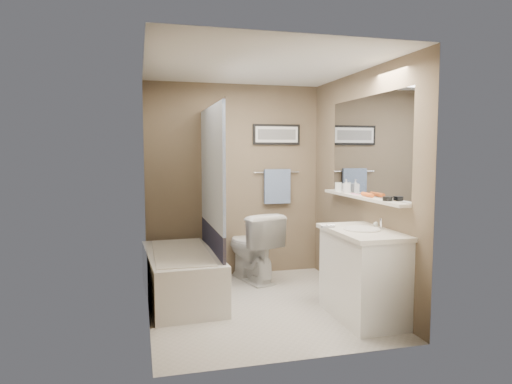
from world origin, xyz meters
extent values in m
plane|color=beige|center=(0.00, 0.00, 0.00)|extent=(2.50, 2.50, 0.00)
cube|color=silver|center=(0.00, 0.00, 2.38)|extent=(2.20, 2.50, 0.04)
cube|color=brown|center=(0.00, 1.23, 1.20)|extent=(2.20, 0.04, 2.40)
cube|color=brown|center=(0.00, -1.23, 1.20)|extent=(2.20, 0.04, 2.40)
cube|color=brown|center=(-1.08, 0.00, 1.20)|extent=(0.04, 2.50, 2.40)
cube|color=brown|center=(1.08, 0.00, 1.20)|extent=(0.04, 2.50, 2.40)
cube|color=tan|center=(-1.09, 0.50, 1.00)|extent=(0.02, 1.55, 2.00)
cylinder|color=silver|center=(-0.40, 0.50, 2.05)|extent=(0.02, 1.55, 0.02)
cube|color=white|center=(-0.40, 0.50, 1.40)|extent=(0.03, 1.45, 1.28)
cube|color=#22233F|center=(-0.40, 0.50, 0.58)|extent=(0.03, 1.45, 0.36)
cube|color=silver|center=(1.09, -0.15, 1.62)|extent=(0.02, 1.60, 1.00)
cube|color=silver|center=(1.04, -0.15, 1.10)|extent=(0.12, 1.60, 0.03)
cylinder|color=silver|center=(0.55, 1.22, 1.30)|extent=(0.60, 0.02, 0.02)
cube|color=#93AED6|center=(0.55, 1.20, 1.12)|extent=(0.34, 0.05, 0.44)
cube|color=black|center=(0.55, 1.23, 1.78)|extent=(0.62, 0.02, 0.26)
cube|color=white|center=(0.55, 1.22, 1.78)|extent=(0.56, 0.00, 0.20)
cube|color=#595959|center=(0.55, 1.22, 1.78)|extent=(0.50, 0.00, 0.13)
cube|color=silver|center=(0.55, -1.24, 1.00)|extent=(0.80, 0.02, 2.00)
cylinder|color=silver|center=(0.22, -1.19, 1.00)|extent=(0.10, 0.02, 0.02)
cube|color=silver|center=(-0.75, 0.42, 0.25)|extent=(0.79, 1.54, 0.50)
cube|color=beige|center=(-0.75, 0.42, 0.50)|extent=(0.56, 1.36, 0.02)
imported|color=silver|center=(0.15, 0.92, 0.42)|extent=(0.67, 0.92, 0.84)
cube|color=white|center=(0.85, -0.57, 0.40)|extent=(0.50, 0.90, 0.80)
cube|color=silver|center=(0.84, -0.57, 0.82)|extent=(0.54, 0.96, 0.04)
cylinder|color=white|center=(0.83, -0.57, 0.85)|extent=(0.34, 0.34, 0.01)
cylinder|color=silver|center=(1.03, -0.57, 0.89)|extent=(0.02, 0.02, 0.10)
sphere|color=silver|center=(1.03, -0.47, 0.87)|extent=(0.05, 0.05, 0.05)
cylinder|color=black|center=(1.04, -0.66, 1.14)|extent=(0.09, 0.09, 0.04)
cylinder|color=orange|center=(1.04, -0.28, 1.14)|extent=(0.05, 0.22, 0.04)
cube|color=pink|center=(1.04, -0.01, 1.12)|extent=(0.04, 0.16, 0.01)
cylinder|color=silver|center=(1.04, 0.40, 1.17)|extent=(0.08, 0.08, 0.10)
imported|color=#999999|center=(1.04, 0.20, 1.19)|extent=(0.07, 0.07, 0.15)
camera|label=1|loc=(-1.17, -4.37, 1.57)|focal=32.00mm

